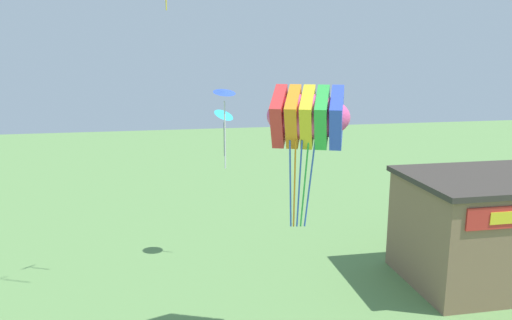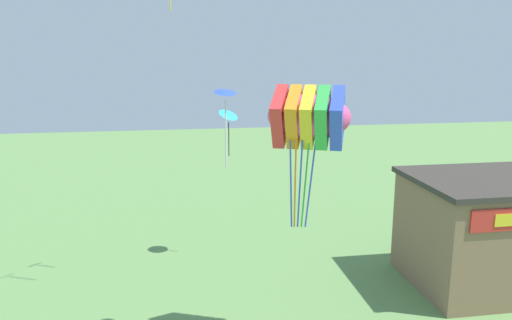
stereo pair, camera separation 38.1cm
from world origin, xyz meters
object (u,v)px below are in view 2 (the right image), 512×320
Objects in this scene: kite_rainbow_parafoil at (309,117)px; kite_cyan_delta at (229,116)px; seaside_building at (501,230)px; kite_blue_delta at (225,99)px.

kite_rainbow_parafoil is 2.06× the size of kite_cyan_delta.
seaside_building is 13.50m from kite_cyan_delta.
kite_rainbow_parafoil is 8.50m from kite_cyan_delta.
kite_cyan_delta reaches higher than seaside_building.
seaside_building is 12.02m from kite_rainbow_parafoil.
seaside_building is 3.05× the size of kite_blue_delta.
kite_rainbow_parafoil is at bearing -14.24° from kite_blue_delta.
kite_cyan_delta is at bearing 101.72° from kite_rainbow_parafoil.
kite_blue_delta is at bearing -167.41° from seaside_building.
kite_blue_delta reaches higher than kite_cyan_delta.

